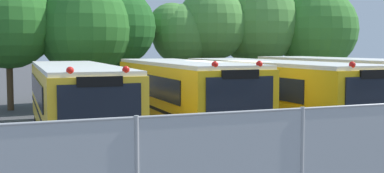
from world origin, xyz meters
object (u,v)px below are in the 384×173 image
(school_bus_0, at_px, (75,98))
(tree_3, at_px, (115,24))
(tree_1, at_px, (9,23))
(tree_4, at_px, (179,32))
(tree_5, at_px, (214,26))
(tree_6, at_px, (257,22))
(school_bus_2, at_px, (271,90))
(school_bus_3, at_px, (344,86))
(tree_7, at_px, (317,28))
(tree_2, at_px, (83,27))
(school_bus_1, at_px, (182,93))

(school_bus_0, height_order, tree_3, tree_3)
(tree_3, bearing_deg, tree_1, -173.45)
(tree_4, relative_size, tree_5, 0.86)
(tree_1, xyz_separation_m, tree_6, (13.92, 1.42, 0.33))
(tree_1, bearing_deg, tree_5, 6.11)
(school_bus_2, height_order, tree_6, tree_6)
(tree_1, bearing_deg, tree_6, 5.82)
(school_bus_3, xyz_separation_m, tree_6, (1.39, 9.89, 3.06))
(school_bus_3, distance_m, tree_5, 10.16)
(school_bus_2, bearing_deg, tree_1, -44.45)
(school_bus_0, distance_m, school_bus_3, 10.72)
(school_bus_2, xyz_separation_m, tree_1, (-9.01, 8.67, 2.76))
(tree_3, distance_m, tree_7, 12.27)
(school_bus_2, distance_m, tree_2, 10.50)
(tree_3, distance_m, tree_4, 3.90)
(school_bus_0, relative_size, tree_6, 1.48)
(tree_6, bearing_deg, school_bus_0, -140.90)
(tree_1, relative_size, tree_3, 1.03)
(school_bus_1, relative_size, tree_6, 1.37)
(school_bus_1, bearing_deg, tree_4, -108.45)
(tree_5, distance_m, tree_6, 2.89)
(tree_1, bearing_deg, tree_4, 8.97)
(tree_7, bearing_deg, tree_5, 171.78)
(tree_3, bearing_deg, tree_5, 5.73)
(tree_7, bearing_deg, school_bus_1, -143.64)
(school_bus_3, relative_size, tree_2, 1.73)
(tree_2, distance_m, tree_6, 10.68)
(school_bus_0, height_order, school_bus_2, school_bus_2)
(school_bus_2, height_order, tree_2, tree_2)
(school_bus_0, height_order, tree_7, tree_7)
(tree_3, bearing_deg, school_bus_3, -50.89)
(school_bus_1, height_order, tree_6, tree_6)
(school_bus_1, bearing_deg, tree_5, -118.99)
(tree_2, distance_m, tree_5, 7.80)
(school_bus_0, xyz_separation_m, tree_3, (3.36, 9.02, 2.85))
(school_bus_2, bearing_deg, school_bus_1, -2.99)
(tree_3, bearing_deg, tree_2, -156.21)
(tree_5, bearing_deg, tree_2, -169.81)
(school_bus_2, distance_m, tree_6, 11.64)
(tree_1, height_order, tree_4, tree_1)
(tree_4, xyz_separation_m, tree_7, (8.47, -1.15, 0.30))
(tree_3, xyz_separation_m, tree_6, (8.75, 0.83, 0.27))
(tree_6, bearing_deg, tree_1, -174.18)
(school_bus_3, height_order, tree_1, tree_1)
(tree_2, bearing_deg, tree_3, 23.79)
(school_bus_2, xyz_separation_m, tree_4, (-0.05, 10.09, 2.46))
(school_bus_2, height_order, tree_5, tree_5)
(school_bus_1, distance_m, tree_6, 13.39)
(school_bus_0, distance_m, tree_5, 13.64)
(school_bus_1, height_order, tree_2, tree_2)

